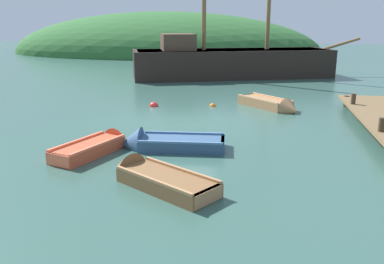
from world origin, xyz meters
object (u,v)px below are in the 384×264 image
object	(u,v)px
sailing_ship	(230,67)
rowboat_near_dock	(98,148)
buoy_orange	(213,106)
buoy_red	(154,106)
rowboat_outer_left	(153,179)
rowboat_far	(272,106)
rowboat_center	(165,145)

from	to	relation	value
sailing_ship	rowboat_near_dock	xyz separation A→B (m)	(-2.55, -18.03, -0.62)
rowboat_near_dock	buoy_orange	world-z (taller)	rowboat_near_dock
buoy_red	rowboat_outer_left	bearing A→B (deg)	-74.91
sailing_ship	rowboat_near_dock	distance (m)	18.22
rowboat_far	rowboat_near_dock	xyz separation A→B (m)	(-5.37, -7.48, -0.02)
buoy_red	rowboat_far	bearing A→B (deg)	4.44
rowboat_outer_left	rowboat_far	distance (m)	10.17
rowboat_center	buoy_orange	bearing A→B (deg)	-100.04
rowboat_outer_left	buoy_orange	bearing A→B (deg)	-58.80
rowboat_far	buoy_red	bearing A→B (deg)	-129.37
rowboat_near_dock	sailing_ship	bearing A→B (deg)	10.57
sailing_ship	buoy_orange	bearing A→B (deg)	-108.96
rowboat_outer_left	rowboat_far	xyz separation A→B (m)	(2.99, 9.72, 0.03)
rowboat_outer_left	buoy_orange	distance (m)	9.80
rowboat_outer_left	rowboat_far	bearing A→B (deg)	-74.48
rowboat_center	rowboat_near_dock	distance (m)	2.08
rowboat_center	buoy_red	size ratio (longest dim) A/B	8.09
rowboat_far	buoy_orange	bearing A→B (deg)	-135.52
rowboat_center	sailing_ship	bearing A→B (deg)	-96.47
sailing_ship	buoy_orange	world-z (taller)	sailing_ship
rowboat_near_dock	buoy_red	size ratio (longest dim) A/B	7.51
rowboat_near_dock	rowboat_outer_left	bearing A→B (deg)	-114.52
rowboat_outer_left	buoy_orange	world-z (taller)	rowboat_outer_left
sailing_ship	rowboat_far	size ratio (longest dim) A/B	5.22
rowboat_outer_left	rowboat_center	xyz separation A→B (m)	(-0.42, 2.91, -0.00)
rowboat_far	rowboat_near_dock	distance (m)	9.21
rowboat_outer_left	rowboat_near_dock	bearing A→B (deg)	-10.52
rowboat_far	buoy_red	world-z (taller)	rowboat_far
rowboat_center	buoy_orange	world-z (taller)	rowboat_center
sailing_ship	rowboat_center	bearing A→B (deg)	-111.32
buoy_orange	rowboat_far	bearing A→B (deg)	-1.71
sailing_ship	rowboat_near_dock	world-z (taller)	sailing_ship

